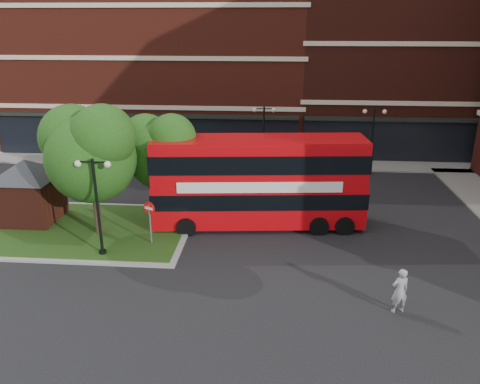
# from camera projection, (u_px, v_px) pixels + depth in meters

# --- Properties ---
(ground) EXTENTS (120.00, 120.00, 0.00)m
(ground) POSITION_uv_depth(u_px,v_px,m) (213.00, 262.00, 22.61)
(ground) COLOR black
(ground) RESTS_ON ground
(pavement_far) EXTENTS (44.00, 3.00, 0.12)m
(pavement_far) POSITION_uv_depth(u_px,v_px,m) (239.00, 163.00, 38.01)
(pavement_far) COLOR slate
(pavement_far) RESTS_ON ground
(terrace_far_left) EXTENTS (26.00, 12.00, 14.00)m
(terrace_far_left) POSITION_uv_depth(u_px,v_px,m) (159.00, 66.00, 43.19)
(terrace_far_left) COLOR maroon
(terrace_far_left) RESTS_ON ground
(terrace_far_right) EXTENTS (18.00, 12.00, 16.00)m
(terrace_far_right) POSITION_uv_depth(u_px,v_px,m) (404.00, 56.00, 41.26)
(terrace_far_right) COLOR #471911
(terrace_far_right) RESTS_ON ground
(traffic_island) EXTENTS (12.60, 7.60, 0.15)m
(traffic_island) POSITION_uv_depth(u_px,v_px,m) (77.00, 229.00, 25.96)
(traffic_island) COLOR gray
(traffic_island) RESTS_ON ground
(kiosk) EXTENTS (6.51, 6.51, 3.60)m
(kiosk) POSITION_uv_depth(u_px,v_px,m) (28.00, 184.00, 26.34)
(kiosk) COLOR #471911
(kiosk) RESTS_ON traffic_island
(tree_island_west) EXTENTS (5.40, 4.71, 7.21)m
(tree_island_west) POSITION_uv_depth(u_px,v_px,m) (89.00, 149.00, 23.83)
(tree_island_west) COLOR #2D2116
(tree_island_west) RESTS_ON ground
(tree_island_east) EXTENTS (4.46, 3.90, 6.29)m
(tree_island_east) POSITION_uv_depth(u_px,v_px,m) (159.00, 148.00, 26.12)
(tree_island_east) COLOR #2D2116
(tree_island_east) RESTS_ON ground
(lamp_island) EXTENTS (1.72, 0.36, 5.00)m
(lamp_island) POSITION_uv_depth(u_px,v_px,m) (97.00, 203.00, 22.21)
(lamp_island) COLOR black
(lamp_island) RESTS_ON ground
(lamp_far_left) EXTENTS (1.72, 0.36, 5.00)m
(lamp_far_left) POSITION_uv_depth(u_px,v_px,m) (264.00, 136.00, 35.04)
(lamp_far_left) COLOR black
(lamp_far_left) RESTS_ON ground
(lamp_far_right) EXTENTS (1.72, 0.36, 5.00)m
(lamp_far_right) POSITION_uv_depth(u_px,v_px,m) (372.00, 138.00, 34.46)
(lamp_far_right) COLOR black
(lamp_far_right) RESTS_ON ground
(bus) EXTENTS (11.81, 3.71, 4.43)m
(bus) POSITION_uv_depth(u_px,v_px,m) (259.00, 176.00, 25.67)
(bus) COLOR #BA070D
(bus) RESTS_ON ground
(woman) EXTENTS (0.80, 0.64, 1.93)m
(woman) POSITION_uv_depth(u_px,v_px,m) (400.00, 291.00, 18.43)
(woman) COLOR gray
(woman) RESTS_ON ground
(car_silver) EXTENTS (3.90, 1.96, 1.28)m
(car_silver) POSITION_uv_depth(u_px,v_px,m) (223.00, 157.00, 37.44)
(car_silver) COLOR #ACAEB3
(car_silver) RESTS_ON ground
(car_white) EXTENTS (4.01, 1.81, 1.28)m
(car_white) POSITION_uv_depth(u_px,v_px,m) (288.00, 159.00, 37.06)
(car_white) COLOR silver
(car_white) RESTS_ON ground
(no_entry_sign) EXTENTS (0.63, 0.33, 2.42)m
(no_entry_sign) POSITION_uv_depth(u_px,v_px,m) (150.00, 215.00, 23.65)
(no_entry_sign) COLOR slate
(no_entry_sign) RESTS_ON ground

